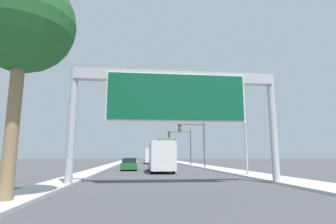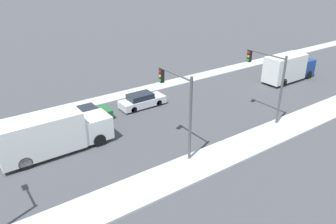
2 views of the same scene
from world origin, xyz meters
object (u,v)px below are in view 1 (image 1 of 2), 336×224
object	(u,v)px
car_mid_center	(129,164)
traffic_light_far_intersection	(170,146)
traffic_light_near_intersection	(196,137)
traffic_light_mid_block	(183,141)
truck_box_secondary	(161,157)
car_far_left	(131,163)
street_lamp_right	(241,119)
sign_gantry	(177,96)
palm_tree_foreground	(22,23)
truck_box_primary	(150,156)

from	to	relation	value
car_mid_center	traffic_light_far_intersection	size ratio (longest dim) A/B	0.74
traffic_light_near_intersection	traffic_light_mid_block	bearing A→B (deg)	90.90
truck_box_secondary	traffic_light_near_intersection	distance (m)	9.91
traffic_light_far_intersection	traffic_light_near_intersection	bearing A→B (deg)	-89.50
car_far_left	street_lamp_right	xyz separation A→B (m)	(10.02, -16.63, 4.29)
traffic_light_mid_block	street_lamp_right	world-z (taller)	street_lamp_right
sign_gantry	palm_tree_foreground	xyz separation A→B (m)	(-7.17, -5.70, 1.53)
car_mid_center	truck_box_secondary	world-z (taller)	truck_box_secondary
sign_gantry	truck_box_primary	bearing A→B (deg)	90.00
truck_box_secondary	palm_tree_foreground	world-z (taller)	palm_tree_foreground
car_mid_center	truck_box_primary	distance (m)	24.63
truck_box_primary	street_lamp_right	bearing A→B (deg)	-79.46
truck_box_primary	street_lamp_right	size ratio (longest dim) A/B	0.88
car_far_left	traffic_light_near_intersection	xyz separation A→B (m)	(9.06, -2.19, 3.60)
truck_box_secondary	traffic_light_near_intersection	xyz separation A→B (m)	(5.56, 7.76, 2.67)
car_far_left	palm_tree_foreground	bearing A→B (deg)	-97.45
car_mid_center	traffic_light_far_intersection	distance (m)	35.06
car_mid_center	traffic_light_near_intersection	world-z (taller)	traffic_light_near_intersection
car_far_left	traffic_light_far_intersection	xyz separation A→B (m)	(8.80, 27.81, 3.46)
truck_box_primary	traffic_light_mid_block	distance (m)	12.17
car_far_left	traffic_light_mid_block	world-z (taller)	traffic_light_mid_block
truck_box_secondary	traffic_light_mid_block	world-z (taller)	traffic_light_mid_block
sign_gantry	car_far_left	world-z (taller)	sign_gantry
street_lamp_right	car_far_left	bearing A→B (deg)	121.07
street_lamp_right	truck_box_primary	bearing A→B (deg)	100.54
car_far_left	traffic_light_far_intersection	distance (m)	29.37
car_far_left	street_lamp_right	distance (m)	19.88
palm_tree_foreground	truck_box_primary	bearing A→B (deg)	81.23
car_mid_center	street_lamp_right	xyz separation A→B (m)	(10.02, -10.67, 4.29)
traffic_light_far_intersection	street_lamp_right	bearing A→B (deg)	-88.43
car_mid_center	car_far_left	bearing A→B (deg)	90.00
car_mid_center	truck_box_secondary	bearing A→B (deg)	-48.82
truck_box_primary	traffic_light_near_intersection	bearing A→B (deg)	-74.89
traffic_light_far_intersection	palm_tree_foreground	world-z (taller)	palm_tree_foreground
car_mid_center	traffic_light_mid_block	world-z (taller)	traffic_light_mid_block
truck_box_secondary	traffic_light_far_intersection	world-z (taller)	traffic_light_far_intersection
traffic_light_far_intersection	street_lamp_right	xyz separation A→B (m)	(1.22, -44.43, 0.82)
truck_box_primary	palm_tree_foreground	size ratio (longest dim) A/B	0.80
traffic_light_far_intersection	truck_box_primary	bearing A→B (deg)	-119.43
car_far_left	car_mid_center	world-z (taller)	car_far_left
car_far_left	traffic_light_far_intersection	world-z (taller)	traffic_light_far_intersection
car_mid_center	palm_tree_foreground	world-z (taller)	palm_tree_foreground
sign_gantry	truck_box_secondary	xyz separation A→B (m)	(0.00, 12.38, -3.96)
car_far_left	street_lamp_right	world-z (taller)	street_lamp_right
traffic_light_mid_block	palm_tree_foreground	distance (m)	38.09
car_far_left	palm_tree_foreground	world-z (taller)	palm_tree_foreground
traffic_light_near_intersection	car_far_left	bearing A→B (deg)	166.41
traffic_light_far_intersection	car_far_left	bearing A→B (deg)	-107.56
traffic_light_mid_block	palm_tree_foreground	world-z (taller)	palm_tree_foreground
car_far_left	palm_tree_foreground	distance (m)	28.99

